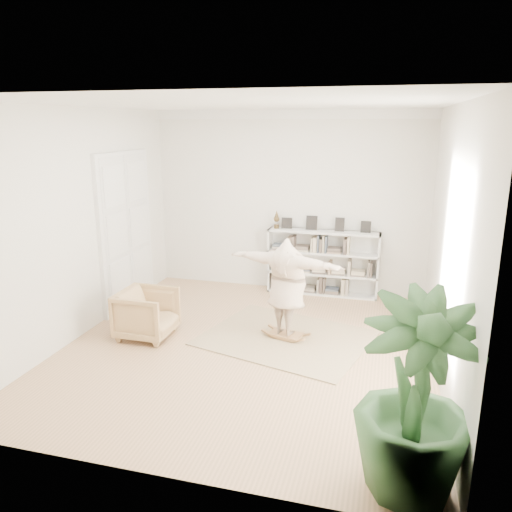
% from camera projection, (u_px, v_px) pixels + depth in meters
% --- Properties ---
extents(floor, '(6.00, 6.00, 0.00)m').
position_uv_depth(floor, '(248.00, 348.00, 7.68)').
color(floor, '#A07B52').
rests_on(floor, ground).
extents(room_shell, '(6.00, 6.00, 6.00)m').
position_uv_depth(room_shell, '(289.00, 114.00, 9.51)').
color(room_shell, silver).
rests_on(room_shell, floor).
extents(doors, '(0.09, 1.78, 2.92)m').
position_uv_depth(doors, '(126.00, 232.00, 9.21)').
color(doors, white).
rests_on(doors, floor).
extents(bookshelf, '(2.20, 0.35, 1.64)m').
position_uv_depth(bookshelf, '(322.00, 263.00, 9.95)').
color(bookshelf, silver).
rests_on(bookshelf, floor).
extents(armchair, '(0.86, 0.84, 0.78)m').
position_uv_depth(armchair, '(147.00, 314.00, 7.99)').
color(armchair, tan).
rests_on(armchair, floor).
extents(rug, '(2.93, 2.58, 0.02)m').
position_uv_depth(rug, '(286.00, 338.00, 8.00)').
color(rug, tan).
rests_on(rug, floor).
extents(rocker_board, '(0.58, 0.44, 0.11)m').
position_uv_depth(rocker_board, '(286.00, 334.00, 7.99)').
color(rocker_board, brown).
rests_on(rocker_board, rug).
extents(person, '(1.99, 1.00, 1.56)m').
position_uv_depth(person, '(287.00, 285.00, 7.77)').
color(person, beige).
rests_on(person, rocker_board).
extents(houseplant, '(1.25, 1.25, 1.93)m').
position_uv_depth(houseplant, '(415.00, 398.00, 4.47)').
color(houseplant, '#294F27').
rests_on(houseplant, floor).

